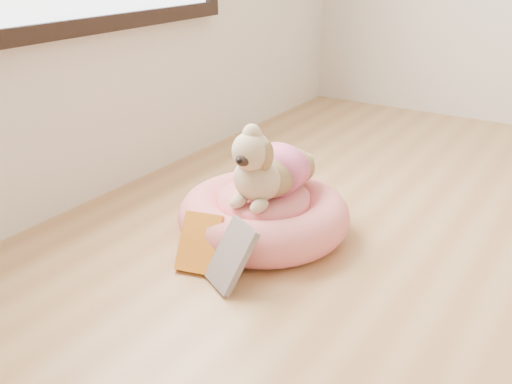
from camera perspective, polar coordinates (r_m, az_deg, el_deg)
The scene contains 4 objects.
pet_bed at distance 1.99m, azimuth 0.78°, elevation -2.34°, with size 0.60×0.60×0.15m.
dog at distance 1.89m, azimuth 1.26°, elevation 3.62°, with size 0.27×0.39×0.28m, color brown, non-canonical shape.
book_yellow at distance 1.79m, azimuth -5.69°, elevation -5.08°, with size 0.12×0.02×0.19m, color yellow.
book_white at distance 1.70m, azimuth -2.48°, elevation -6.35°, with size 0.14×0.02×0.21m, color silver.
Camera 1 is at (-0.32, -1.17, 0.94)m, focal length 40.00 mm.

